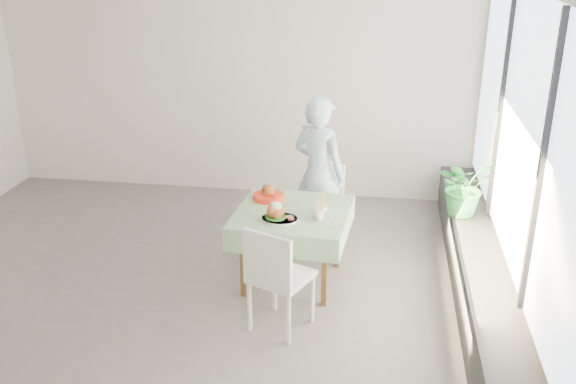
% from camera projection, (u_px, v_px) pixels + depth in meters
% --- Properties ---
extents(floor, '(6.00, 6.00, 0.00)m').
position_uv_depth(floor, '(181.00, 282.00, 6.25)').
color(floor, '#5C5957').
rests_on(floor, ground).
extents(wall_back, '(6.00, 0.02, 2.80)m').
position_uv_depth(wall_back, '(235.00, 85.00, 8.02)').
color(wall_back, silver).
rests_on(wall_back, ground).
extents(wall_front, '(6.00, 0.02, 2.80)m').
position_uv_depth(wall_front, '(23.00, 286.00, 3.44)').
color(wall_front, silver).
rests_on(wall_front, ground).
extents(wall_right, '(0.02, 5.00, 2.80)m').
position_uv_depth(wall_right, '(520.00, 162.00, 5.31)').
color(wall_right, silver).
rests_on(wall_right, ground).
extents(window_pane, '(0.01, 4.80, 2.18)m').
position_uv_depth(window_pane, '(520.00, 133.00, 5.22)').
color(window_pane, '#D1E0F9').
rests_on(window_pane, ground).
extents(window_ledge, '(0.40, 4.80, 0.50)m').
position_uv_depth(window_ledge, '(480.00, 282.00, 5.77)').
color(window_ledge, black).
rests_on(window_ledge, ground).
extents(cafe_table, '(1.11, 1.11, 0.74)m').
position_uv_depth(cafe_table, '(292.00, 238.00, 6.12)').
color(cafe_table, brown).
rests_on(cafe_table, ground).
extents(chair_far, '(0.50, 0.50, 0.89)m').
position_uv_depth(chair_far, '(320.00, 222.00, 6.92)').
color(chair_far, white).
rests_on(chair_far, ground).
extents(chair_near, '(0.60, 0.60, 0.96)m').
position_uv_depth(chair_near, '(280.00, 297.00, 5.44)').
color(chair_near, white).
rests_on(chair_near, ground).
extents(diner, '(0.72, 0.64, 1.67)m').
position_uv_depth(diner, '(319.00, 173.00, 6.70)').
color(diner, '#92CAEA').
rests_on(diner, ground).
extents(main_dish, '(0.34, 0.34, 0.18)m').
position_uv_depth(main_dish, '(277.00, 214.00, 5.81)').
color(main_dish, white).
rests_on(main_dish, cafe_table).
extents(juice_cup_orange, '(0.09, 0.09, 0.25)m').
position_uv_depth(juice_cup_orange, '(322.00, 207.00, 5.95)').
color(juice_cup_orange, white).
rests_on(juice_cup_orange, cafe_table).
extents(juice_cup_lemonade, '(0.10, 0.10, 0.27)m').
position_uv_depth(juice_cup_lemonade, '(319.00, 213.00, 5.81)').
color(juice_cup_lemonade, white).
rests_on(juice_cup_lemonade, cafe_table).
extents(second_dish, '(0.31, 0.31, 0.15)m').
position_uv_depth(second_dish, '(268.00, 195.00, 6.27)').
color(second_dish, red).
rests_on(second_dish, cafe_table).
extents(potted_plant, '(0.73, 0.72, 0.62)m').
position_uv_depth(potted_plant, '(465.00, 185.00, 6.44)').
color(potted_plant, '#28793A').
rests_on(potted_plant, window_ledge).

